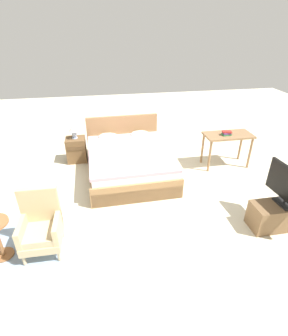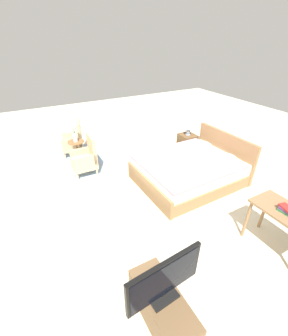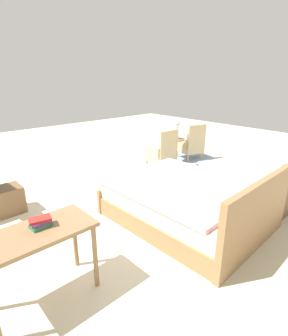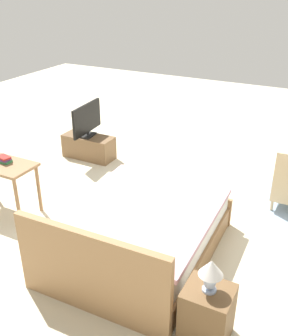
{
  "view_description": "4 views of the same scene",
  "coord_description": "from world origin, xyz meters",
  "px_view_note": "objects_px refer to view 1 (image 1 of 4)",
  "views": [
    {
      "loc": [
        -0.58,
        -3.92,
        2.92
      ],
      "look_at": [
        0.1,
        -0.05,
        0.7
      ],
      "focal_mm": 28.0,
      "sensor_mm": 36.0,
      "label": 1
    },
    {
      "loc": [
        3.24,
        -1.93,
        2.91
      ],
      "look_at": [
        -0.08,
        -0.13,
        0.65
      ],
      "focal_mm": 24.0,
      "sensor_mm": 36.0,
      "label": 2
    },
    {
      "loc": [
        2.81,
        3.16,
        2.08
      ],
      "look_at": [
        0.1,
        0.2,
        0.67
      ],
      "focal_mm": 28.0,
      "sensor_mm": 36.0,
      "label": 3
    },
    {
      "loc": [
        -1.88,
        4.43,
        3.08
      ],
      "look_at": [
        0.36,
        0.08,
        0.68
      ],
      "focal_mm": 42.0,
      "sensor_mm": 36.0,
      "label": 4
    }
  ],
  "objects_px": {
    "bed": "(129,160)",
    "book_stack": "(227,133)",
    "nightstand": "(76,150)",
    "table_lamp": "(74,129)",
    "vanity_desk": "(228,139)",
    "armchair_by_window_right": "(41,227)",
    "tv_stand": "(280,215)"
  },
  "relations": [
    {
      "from": "vanity_desk",
      "to": "tv_stand",
      "type": "bearing_deg",
      "value": -90.83
    },
    {
      "from": "bed",
      "to": "table_lamp",
      "type": "relative_size",
      "value": 6.74
    },
    {
      "from": "tv_stand",
      "to": "book_stack",
      "type": "relative_size",
      "value": 4.42
    },
    {
      "from": "tv_stand",
      "to": "book_stack",
      "type": "distance_m",
      "value": 2.12
    },
    {
      "from": "bed",
      "to": "table_lamp",
      "type": "xyz_separation_m",
      "value": [
        -1.14,
        0.78,
        0.49
      ]
    },
    {
      "from": "armchair_by_window_right",
      "to": "table_lamp",
      "type": "height_order",
      "value": "armchair_by_window_right"
    },
    {
      "from": "nightstand",
      "to": "vanity_desk",
      "type": "xyz_separation_m",
      "value": [
        3.33,
        -0.81,
        0.36
      ]
    },
    {
      "from": "nightstand",
      "to": "table_lamp",
      "type": "bearing_deg",
      "value": 90.0
    },
    {
      "from": "nightstand",
      "to": "tv_stand",
      "type": "distance_m",
      "value": 4.39
    },
    {
      "from": "bed",
      "to": "nightstand",
      "type": "bearing_deg",
      "value": 145.64
    },
    {
      "from": "nightstand",
      "to": "vanity_desk",
      "type": "bearing_deg",
      "value": -13.73
    },
    {
      "from": "nightstand",
      "to": "table_lamp",
      "type": "relative_size",
      "value": 1.72
    },
    {
      "from": "armchair_by_window_right",
      "to": "tv_stand",
      "type": "relative_size",
      "value": 0.96
    },
    {
      "from": "armchair_by_window_right",
      "to": "nightstand",
      "type": "xyz_separation_m",
      "value": [
        0.35,
        2.73,
        -0.1
      ]
    },
    {
      "from": "book_stack",
      "to": "armchair_by_window_right",
      "type": "bearing_deg",
      "value": -152.55
    },
    {
      "from": "nightstand",
      "to": "book_stack",
      "type": "relative_size",
      "value": 2.62
    },
    {
      "from": "bed",
      "to": "armchair_by_window_right",
      "type": "height_order",
      "value": "bed"
    },
    {
      "from": "nightstand",
      "to": "vanity_desk",
      "type": "height_order",
      "value": "vanity_desk"
    },
    {
      "from": "bed",
      "to": "book_stack",
      "type": "xyz_separation_m",
      "value": [
        2.13,
        -0.08,
        0.51
      ]
    },
    {
      "from": "table_lamp",
      "to": "book_stack",
      "type": "height_order",
      "value": "table_lamp"
    },
    {
      "from": "vanity_desk",
      "to": "book_stack",
      "type": "bearing_deg",
      "value": -149.69
    },
    {
      "from": "table_lamp",
      "to": "vanity_desk",
      "type": "xyz_separation_m",
      "value": [
        3.33,
        -0.81,
        -0.14
      ]
    },
    {
      "from": "tv_stand",
      "to": "book_stack",
      "type": "height_order",
      "value": "book_stack"
    },
    {
      "from": "bed",
      "to": "vanity_desk",
      "type": "height_order",
      "value": "bed"
    },
    {
      "from": "table_lamp",
      "to": "book_stack",
      "type": "bearing_deg",
      "value": -14.7
    },
    {
      "from": "bed",
      "to": "nightstand",
      "type": "xyz_separation_m",
      "value": [
        -1.14,
        0.78,
        -0.01
      ]
    },
    {
      "from": "vanity_desk",
      "to": "book_stack",
      "type": "distance_m",
      "value": 0.18
    },
    {
      "from": "armchair_by_window_right",
      "to": "book_stack",
      "type": "height_order",
      "value": "armchair_by_window_right"
    },
    {
      "from": "bed",
      "to": "table_lamp",
      "type": "bearing_deg",
      "value": 145.61
    },
    {
      "from": "armchair_by_window_right",
      "to": "vanity_desk",
      "type": "height_order",
      "value": "armchair_by_window_right"
    },
    {
      "from": "nightstand",
      "to": "book_stack",
      "type": "xyz_separation_m",
      "value": [
        3.26,
        -0.86,
        0.52
      ]
    },
    {
      "from": "vanity_desk",
      "to": "nightstand",
      "type": "bearing_deg",
      "value": 166.27
    }
  ]
}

